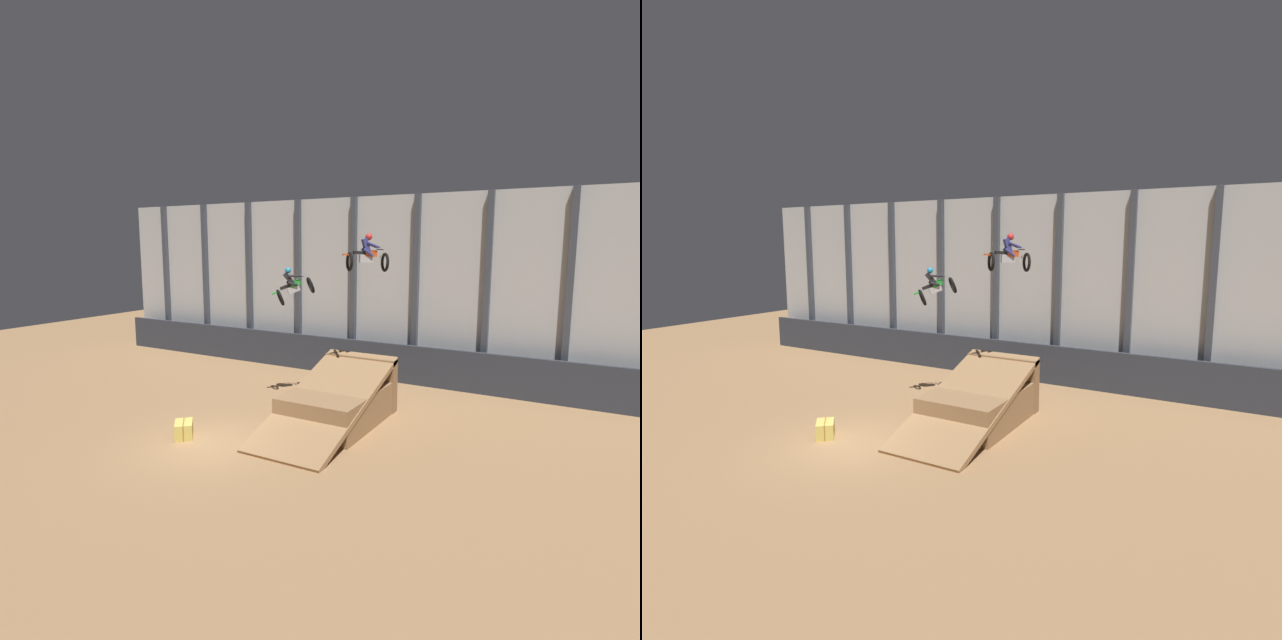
% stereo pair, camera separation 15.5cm
% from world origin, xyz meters
% --- Properties ---
extents(ground_plane, '(60.00, 60.00, 0.00)m').
position_xyz_m(ground_plane, '(0.00, 0.00, 0.00)').
color(ground_plane, '#9E754C').
extents(arena_back_wall, '(32.00, 0.40, 9.14)m').
position_xyz_m(arena_back_wall, '(0.00, 11.49, 4.57)').
color(arena_back_wall, silver).
rests_on(arena_back_wall, ground_plane).
extents(lower_barrier, '(31.36, 0.20, 1.91)m').
position_xyz_m(lower_barrier, '(0.00, 10.51, 0.96)').
color(lower_barrier, '#2D333D').
rests_on(lower_barrier, ground_plane).
extents(dirt_ramp, '(3.06, 6.53, 2.36)m').
position_xyz_m(dirt_ramp, '(2.84, 4.28, 0.78)').
color(dirt_ramp, '#966F48').
rests_on(dirt_ramp, ground_plane).
extents(rider_bike_left_air, '(1.72, 1.68, 1.66)m').
position_xyz_m(rider_bike_left_air, '(-0.06, 5.59, 4.98)').
color(rider_bike_left_air, black).
extents(rider_bike_right_air, '(1.63, 1.56, 1.46)m').
position_xyz_m(rider_bike_right_air, '(3.51, 5.19, 6.31)').
color(rider_bike_right_air, black).
extents(hay_bale_trackside, '(1.05, 1.07, 0.57)m').
position_xyz_m(hay_bale_trackside, '(-1.18, 0.09, 0.28)').
color(hay_bale_trackside, '#CCB751').
rests_on(hay_bale_trackside, ground_plane).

